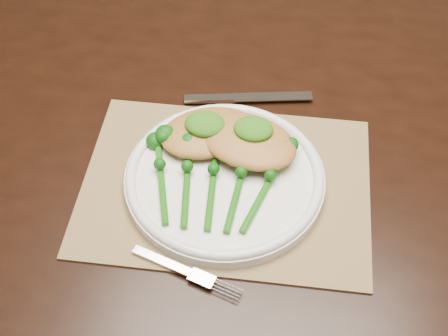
% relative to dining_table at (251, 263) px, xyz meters
% --- Properties ---
extents(floor, '(4.00, 4.00, 0.00)m').
position_rel_dining_table_xyz_m(floor, '(-0.01, 0.12, -0.38)').
color(floor, brown).
rests_on(floor, ground).
extents(dining_table, '(1.63, 0.96, 0.75)m').
position_rel_dining_table_xyz_m(dining_table, '(0.00, 0.00, 0.00)').
color(dining_table, black).
rests_on(dining_table, ground).
extents(placemat, '(0.42, 0.32, 0.00)m').
position_rel_dining_table_xyz_m(placemat, '(-0.03, -0.11, 0.37)').
color(placemat, olive).
rests_on(placemat, dining_table).
extents(dinner_plate, '(0.28, 0.28, 0.03)m').
position_rel_dining_table_xyz_m(dinner_plate, '(-0.03, -0.10, 0.39)').
color(dinner_plate, silver).
rests_on(dinner_plate, placemat).
extents(knife, '(0.20, 0.06, 0.01)m').
position_rel_dining_table_xyz_m(knife, '(-0.05, 0.06, 0.38)').
color(knife, silver).
rests_on(knife, placemat).
extents(fork, '(0.15, 0.05, 0.00)m').
position_rel_dining_table_xyz_m(fork, '(-0.04, -0.26, 0.38)').
color(fork, silver).
rests_on(fork, placemat).
extents(chicken_fillet_left, '(0.17, 0.15, 0.03)m').
position_rel_dining_table_xyz_m(chicken_fillet_left, '(-0.07, -0.04, 0.41)').
color(chicken_fillet_left, '#A77230').
rests_on(chicken_fillet_left, dinner_plate).
extents(chicken_fillet_right, '(0.17, 0.14, 0.03)m').
position_rel_dining_table_xyz_m(chicken_fillet_right, '(-0.01, -0.05, 0.41)').
color(chicken_fillet_right, '#A77230').
rests_on(chicken_fillet_right, dinner_plate).
extents(pesto_dollop_left, '(0.06, 0.05, 0.02)m').
position_rel_dining_table_xyz_m(pesto_dollop_left, '(-0.07, -0.04, 0.42)').
color(pesto_dollop_left, '#1A4B0A').
rests_on(pesto_dollop_left, chicken_fillet_left).
extents(pesto_dollop_right, '(0.06, 0.05, 0.02)m').
position_rel_dining_table_xyz_m(pesto_dollop_right, '(-0.00, -0.04, 0.43)').
color(pesto_dollop_right, '#1A4B0A').
rests_on(pesto_dollop_right, chicken_fillet_right).
extents(broccolini_bundle, '(0.18, 0.19, 0.04)m').
position_rel_dining_table_xyz_m(broccolini_bundle, '(-0.04, -0.13, 0.40)').
color(broccolini_bundle, '#15570B').
rests_on(broccolini_bundle, dinner_plate).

